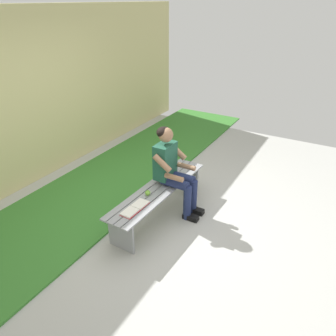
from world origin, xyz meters
TOP-DOWN VIEW (x-y plane):
  - ground_plane at (1.20, 1.00)m, footprint 10.00×7.00m
  - grass_strip at (0.00, -1.18)m, footprint 9.00×1.64m
  - bench_near at (0.00, 0.00)m, footprint 1.90×0.47m
  - person_seated at (-0.22, 0.10)m, footprint 0.50×0.69m
  - apple at (0.22, -0.03)m, footprint 0.07×0.07m
  - book_open at (0.56, 0.01)m, footprint 0.42×0.17m

SIDE VIEW (x-z plane):
  - ground_plane at x=1.20m, z-range -0.04..0.00m
  - grass_strip at x=0.00m, z-range 0.00..0.03m
  - bench_near at x=0.00m, z-range 0.12..0.56m
  - book_open at x=0.56m, z-range 0.44..0.46m
  - apple at x=0.22m, z-range 0.44..0.51m
  - person_seated at x=-0.22m, z-range 0.06..1.30m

